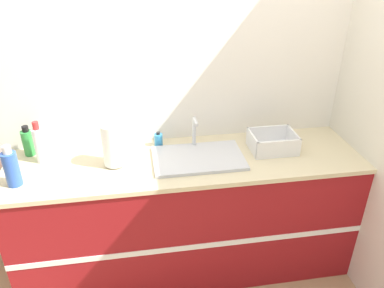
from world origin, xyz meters
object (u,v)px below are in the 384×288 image
(sink, at_px, (198,157))
(bottle_green, at_px, (28,142))
(bottle_blue, at_px, (12,168))
(soap_dispenser, at_px, (159,140))
(paper_towel_roll, at_px, (113,145))
(bottle_white_spray, at_px, (40,144))
(dish_rack, at_px, (272,144))

(sink, xyz_separation_m, bottle_green, (-1.06, 0.23, 0.07))
(bottle_blue, distance_m, soap_dispenser, 0.91)
(paper_towel_roll, bearing_deg, sink, -1.16)
(paper_towel_roll, height_order, soap_dispenser, paper_towel_roll)
(paper_towel_roll, height_order, bottle_white_spray, paper_towel_roll)
(paper_towel_roll, xyz_separation_m, bottle_blue, (-0.55, -0.13, -0.03))
(dish_rack, distance_m, soap_dispenser, 0.76)
(bottle_green, distance_m, bottle_blue, 0.35)
(sink, distance_m, dish_rack, 0.51)
(bottle_white_spray, relative_size, soap_dispenser, 2.68)
(sink, xyz_separation_m, bottle_blue, (-1.07, -0.12, 0.09))
(sink, distance_m, bottle_white_spray, 0.98)
(dish_rack, height_order, bottle_blue, bottle_blue)
(sink, distance_m, paper_towel_roll, 0.54)
(dish_rack, xyz_separation_m, bottle_white_spray, (-1.47, 0.08, 0.08))
(paper_towel_roll, xyz_separation_m, bottle_white_spray, (-0.45, 0.12, -0.02))
(sink, relative_size, dish_rack, 1.94)
(bottle_green, xyz_separation_m, bottle_blue, (-0.01, -0.35, 0.02))
(sink, relative_size, paper_towel_roll, 2.07)
(bottle_green, bearing_deg, soap_dispenser, -1.03)
(sink, height_order, soap_dispenser, sink)
(paper_towel_roll, height_order, dish_rack, paper_towel_roll)
(bottle_white_spray, bearing_deg, paper_towel_roll, -14.68)
(dish_rack, relative_size, soap_dispenser, 2.89)
(sink, xyz_separation_m, soap_dispenser, (-0.23, 0.22, 0.03))
(sink, bearing_deg, bottle_green, 167.76)
(sink, distance_m, bottle_blue, 1.08)
(bottle_green, bearing_deg, paper_towel_roll, -22.11)
(bottle_blue, bearing_deg, dish_rack, 5.76)
(paper_towel_roll, bearing_deg, dish_rack, 1.81)
(sink, bearing_deg, bottle_blue, -173.81)
(paper_towel_roll, xyz_separation_m, bottle_green, (-0.54, 0.22, -0.05))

